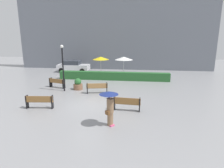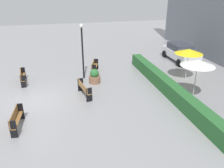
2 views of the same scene
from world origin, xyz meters
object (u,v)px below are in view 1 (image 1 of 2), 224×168
at_px(pedestrian_with_umbrella, 110,103).
at_px(parked_car, 73,66).
at_px(planter_pot, 78,85).
at_px(bench_far_left, 57,82).
at_px(lamp_post, 63,63).
at_px(bench_near_right, 127,103).
at_px(bench_near_left, 39,101).
at_px(bench_mid_center, 97,87).
at_px(patio_umbrella_yellow, 101,58).
at_px(patio_umbrella_white, 124,58).

xyz_separation_m(pedestrian_with_umbrella, parked_car, (-7.10, 15.59, -0.49)).
distance_m(pedestrian_with_umbrella, planter_pot, 8.06).
bearing_deg(planter_pot, parked_car, 110.60).
bearing_deg(bench_far_left, lamp_post, -42.90).
xyz_separation_m(bench_near_right, parked_car, (-7.93, 13.30, 0.27)).
distance_m(bench_near_left, bench_near_right, 5.87).
relative_size(bench_far_left, pedestrian_with_umbrella, 0.85).
bearing_deg(bench_near_left, lamp_post, 88.79).
xyz_separation_m(bench_mid_center, patio_umbrella_yellow, (-1.07, 7.80, 1.59)).
xyz_separation_m(bench_near_left, patio_umbrella_yellow, (2.08, 11.80, 1.58)).
height_order(bench_mid_center, bench_near_right, bench_near_right).
bearing_deg(pedestrian_with_umbrella, bench_near_right, 70.29).
bearing_deg(patio_umbrella_yellow, bench_near_right, -71.76).
bearing_deg(planter_pot, patio_umbrella_white, 55.75).
height_order(bench_far_left, parked_car, parked_car).
distance_m(bench_near_left, pedestrian_with_umbrella, 5.47).
xyz_separation_m(lamp_post, patio_umbrella_yellow, (1.98, 7.42, -0.35)).
height_order(bench_mid_center, patio_umbrella_yellow, patio_umbrella_yellow).
height_order(pedestrian_with_umbrella, patio_umbrella_white, patio_umbrella_white).
bearing_deg(bench_far_left, pedestrian_with_umbrella, -50.71).
bearing_deg(pedestrian_with_umbrella, bench_near_left, 158.50).
bearing_deg(pedestrian_with_umbrella, planter_pot, 118.93).
xyz_separation_m(bench_mid_center, pedestrian_with_umbrella, (1.89, -5.99, 0.77)).
bearing_deg(bench_mid_center, bench_far_left, 161.42).
xyz_separation_m(bench_near_left, planter_pot, (1.17, 5.02, -0.09)).
xyz_separation_m(bench_near_left, patio_umbrella_white, (4.98, 10.63, 1.74)).
relative_size(pedestrian_with_umbrella, parked_car, 0.47).
bearing_deg(patio_umbrella_white, patio_umbrella_yellow, 157.91).
distance_m(bench_near_left, parked_car, 13.77).
bearing_deg(pedestrian_with_umbrella, bench_far_left, 129.29).
bearing_deg(lamp_post, bench_near_left, -91.21).
xyz_separation_m(bench_near_left, pedestrian_with_umbrella, (5.04, -1.99, 0.76)).
distance_m(bench_near_right, lamp_post, 7.32).
bearing_deg(patio_umbrella_yellow, bench_far_left, -115.67).
xyz_separation_m(bench_near_left, bench_far_left, (-1.00, 5.40, -0.02)).
bearing_deg(parked_car, lamp_post, -76.86).
distance_m(bench_near_right, patio_umbrella_white, 10.50).
bearing_deg(parked_car, bench_near_right, -59.20).
distance_m(patio_umbrella_yellow, parked_car, 4.70).
height_order(bench_near_right, lamp_post, lamp_post).
relative_size(pedestrian_with_umbrella, patio_umbrella_white, 0.80).
distance_m(bench_far_left, patio_umbrella_yellow, 7.28).
height_order(pedestrian_with_umbrella, parked_car, pedestrian_with_umbrella).
bearing_deg(patio_umbrella_white, planter_pot, -124.25).
xyz_separation_m(planter_pot, patio_umbrella_yellow, (0.91, 6.78, 1.68)).
relative_size(bench_near_right, patio_umbrella_yellow, 0.78).
height_order(bench_near_left, patio_umbrella_white, patio_umbrella_white).
distance_m(bench_far_left, patio_umbrella_white, 8.14).
distance_m(bench_near_right, planter_pot, 6.66).
xyz_separation_m(bench_far_left, planter_pot, (2.17, -0.38, -0.07)).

